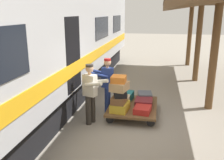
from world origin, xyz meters
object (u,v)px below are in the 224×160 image
at_px(suitcase_black_hardshell, 120,93).
at_px(suitcase_tan_vintage, 119,86).
at_px(luggage_cart, 133,106).
at_px(suitcase_yellow_case, 120,107).
at_px(suitcase_orange_carryall, 119,79).
at_px(train_car, 23,49).
at_px(suitcase_teal_softside, 125,95).
at_px(suitcase_cream_canvas, 123,101).
at_px(porter_in_overalls, 107,83).
at_px(suitcase_red_plastic, 142,110).
at_px(porter_by_door, 91,92).
at_px(suitcase_brown_leather, 119,100).
at_px(suitcase_slate_roller, 145,96).
at_px(suitcase_maroon_trunk, 144,103).

distance_m(suitcase_black_hardshell, suitcase_tan_vintage, 0.21).
relative_size(luggage_cart, suitcase_black_hardshell, 3.88).
xyz_separation_m(suitcase_yellow_case, suitcase_black_hardshell, (-0.00, 0.00, 0.41)).
relative_size(suitcase_yellow_case, suitcase_orange_carryall, 1.38).
bearing_deg(suitcase_black_hardshell, train_car, 5.18).
distance_m(luggage_cart, suitcase_teal_softside, 0.63).
bearing_deg(suitcase_cream_canvas, porter_in_overalls, -8.35).
relative_size(suitcase_red_plastic, porter_by_door, 0.32).
height_order(suitcase_red_plastic, porter_by_door, porter_by_door).
relative_size(train_car, suitcase_orange_carryall, 46.78).
xyz_separation_m(suitcase_red_plastic, suitcase_tan_vintage, (0.66, 0.02, 0.66)).
bearing_deg(suitcase_black_hardshell, suitcase_tan_vintage, 46.75).
bearing_deg(luggage_cart, suitcase_brown_leather, 57.85).
bearing_deg(suitcase_red_plastic, suitcase_teal_softside, -58.10).
height_order(suitcase_brown_leather, suitcase_orange_carryall, suitcase_orange_carryall).
bearing_deg(suitcase_cream_canvas, suitcase_black_hardshell, 90.17).
xyz_separation_m(luggage_cart, suitcase_orange_carryall, (0.37, 0.53, 0.99)).
bearing_deg(suitcase_brown_leather, porter_by_door, 21.61).
bearing_deg(suitcase_yellow_case, porter_in_overalls, -49.38).
xyz_separation_m(train_car, luggage_cart, (-3.07, -0.77, -1.80)).
bearing_deg(suitcase_teal_softside, suitcase_orange_carryall, 87.48).
bearing_deg(suitcase_slate_roller, porter_in_overalls, 21.03).
relative_size(suitcase_maroon_trunk, suitcase_brown_leather, 1.04).
bearing_deg(train_car, suitcase_teal_softside, -154.87).
xyz_separation_m(suitcase_tan_vintage, porter_by_door, (0.75, 0.30, -0.12)).
bearing_deg(suitcase_maroon_trunk, suitcase_tan_vintage, 39.26).
relative_size(train_car, porter_in_overalls, 11.68).
xyz_separation_m(suitcase_brown_leather, suitcase_tan_vintage, (-0.00, -0.01, 0.39)).
xyz_separation_m(train_car, suitcase_yellow_case, (-2.75, -0.25, -1.63)).
bearing_deg(porter_by_door, suitcase_red_plastic, -167.00).
bearing_deg(porter_by_door, suitcase_tan_vintage, -158.07).
distance_m(suitcase_cream_canvas, suitcase_slate_roller, 0.83).
relative_size(luggage_cart, suitcase_red_plastic, 3.51).
xyz_separation_m(suitcase_cream_canvas, suitcase_orange_carryall, (0.05, 0.53, 0.83)).
height_order(suitcase_red_plastic, suitcase_slate_roller, suitcase_slate_roller).
distance_m(suitcase_maroon_trunk, suitcase_slate_roller, 0.52).
height_order(train_car, suitcase_yellow_case, train_car).
xyz_separation_m(suitcase_cream_canvas, suitcase_slate_roller, (-0.65, -0.52, 0.01)).
height_order(luggage_cart, porter_in_overalls, porter_in_overalls).
distance_m(suitcase_yellow_case, porter_by_door, 0.98).
distance_m(suitcase_teal_softside, suitcase_yellow_case, 1.04).
relative_size(suitcase_cream_canvas, porter_by_door, 0.37).
relative_size(suitcase_maroon_trunk, suitcase_cream_canvas, 0.90).
bearing_deg(suitcase_cream_canvas, suitcase_tan_vintage, 88.09).
height_order(suitcase_teal_softside, suitcase_red_plastic, suitcase_teal_softside).
bearing_deg(suitcase_orange_carryall, suitcase_maroon_trunk, -142.76).
relative_size(suitcase_cream_canvas, suitcase_tan_vintage, 1.21).
bearing_deg(suitcase_red_plastic, suitcase_tan_vintage, 2.05).
xyz_separation_m(suitcase_red_plastic, suitcase_cream_canvas, (0.65, -0.52, 0.03)).
distance_m(suitcase_tan_vintage, porter_by_door, 0.82).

